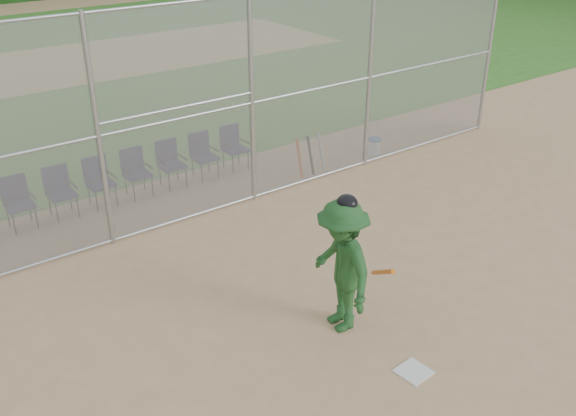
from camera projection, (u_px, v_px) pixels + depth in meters
ground at (396, 345)px, 8.82m from camera, size 100.00×100.00×0.00m
grass_strip at (17, 71)px, 21.73m from camera, size 100.00×100.00×0.00m
dirt_patch_far at (17, 71)px, 21.73m from camera, size 24.00×24.00×0.00m
backstop_fence at (205, 109)px, 11.47m from camera, size 16.09×0.09×4.00m
home_plate at (414, 372)px, 8.33m from camera, size 0.42×0.42×0.02m
batter_at_plate at (342, 266)px, 8.78m from camera, size 1.08×1.46×2.07m
water_cooler at (374, 146)px, 15.00m from camera, size 0.30×0.30×0.38m
spare_bats at (310, 155)px, 13.90m from camera, size 0.66×0.32×0.84m
chair_3 at (19, 204)px, 11.63m from camera, size 0.54×0.52×0.96m
chair_4 at (62, 193)px, 12.04m from camera, size 0.54×0.52×0.96m
chair_5 at (101, 183)px, 12.45m from camera, size 0.54×0.52×0.96m
chair_6 at (138, 174)px, 12.86m from camera, size 0.54×0.52×0.96m
chair_7 at (172, 165)px, 13.27m from camera, size 0.54×0.52×0.96m
chair_8 at (205, 156)px, 13.67m from camera, size 0.54×0.52×0.96m
chair_9 at (235, 148)px, 14.08m from camera, size 0.54×0.52×0.96m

